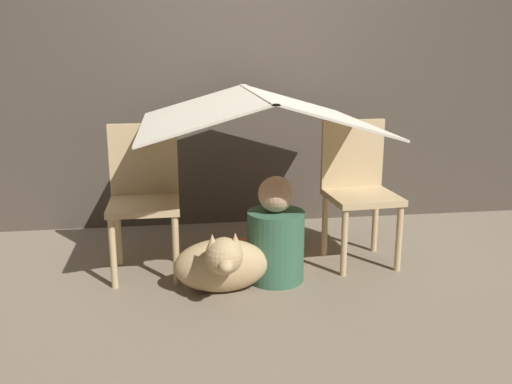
{
  "coord_description": "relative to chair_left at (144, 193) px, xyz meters",
  "views": [
    {
      "loc": [
        -0.43,
        -2.89,
        1.26
      ],
      "look_at": [
        0.0,
        0.17,
        0.46
      ],
      "focal_mm": 40.0,
      "sensor_mm": 36.0,
      "label": 1
    }
  ],
  "objects": [
    {
      "name": "chair_right",
      "position": [
        1.24,
        -0.0,
        0.0
      ],
      "size": [
        0.41,
        0.41,
        0.83
      ],
      "rotation": [
        0.0,
        0.0,
        0.07
      ],
      "color": "#D1B27F",
      "rests_on": "ground_plane"
    },
    {
      "name": "person_front",
      "position": [
        0.7,
        -0.25,
        -0.21
      ],
      "size": [
        0.31,
        0.31,
        0.58
      ],
      "color": "#38664C",
      "rests_on": "ground_plane"
    },
    {
      "name": "ground_plane",
      "position": [
        0.62,
        -0.24,
        -0.45
      ],
      "size": [
        8.8,
        8.8,
        0.0
      ],
      "primitive_type": "plane",
      "color": "gray"
    },
    {
      "name": "chair_left",
      "position": [
        0.0,
        0.0,
        0.0
      ],
      "size": [
        0.39,
        0.39,
        0.83
      ],
      "rotation": [
        0.0,
        0.0,
        0.0
      ],
      "color": "#D1B27F",
      "rests_on": "ground_plane"
    },
    {
      "name": "wall_back",
      "position": [
        0.62,
        0.85,
        0.8
      ],
      "size": [
        7.0,
        0.05,
        2.5
      ],
      "color": "#4C4238",
      "rests_on": "ground_plane"
    },
    {
      "name": "dog",
      "position": [
        0.4,
        -0.39,
        -0.29
      ],
      "size": [
        0.49,
        0.42,
        0.38
      ],
      "color": "tan",
      "rests_on": "ground_plane"
    },
    {
      "name": "floor_cushion",
      "position": [
        0.63,
        0.01,
        -0.4
      ],
      "size": [
        0.45,
        0.36,
        0.1
      ],
      "color": "#CC664C",
      "rests_on": "ground_plane"
    },
    {
      "name": "sheet_canopy",
      "position": [
        0.62,
        -0.07,
        0.46
      ],
      "size": [
        1.24,
        1.24,
        0.19
      ],
      "color": "silver"
    }
  ]
}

